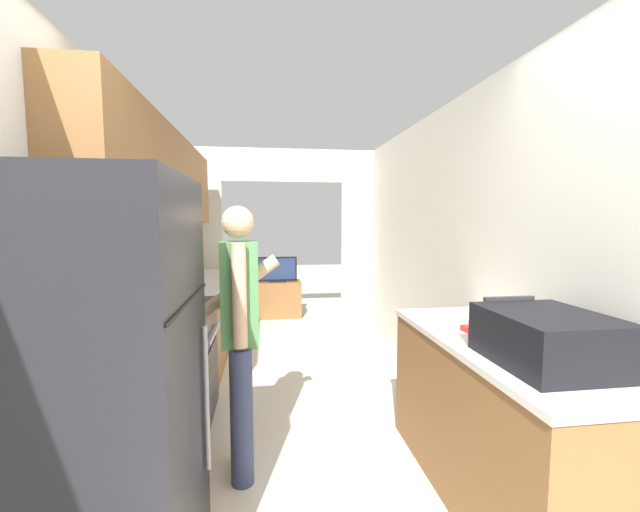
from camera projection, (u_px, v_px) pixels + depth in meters
wall_left at (131, 219)px, 2.89m from camera, size 0.38×6.88×2.50m
wall_right at (481, 257)px, 2.87m from camera, size 0.06×6.88×2.50m
wall_far_with_doorway at (283, 225)px, 5.51m from camera, size 2.97×0.06×2.50m
counter_left at (187, 335)px, 3.67m from camera, size 0.62×3.28×0.88m
counter_right at (496, 419)px, 2.13m from camera, size 0.62×1.56×0.88m
refrigerator at (90, 400)px, 1.48m from camera, size 0.77×0.76×1.69m
range_oven at (169, 363)px, 2.95m from camera, size 0.66×0.72×1.02m
person at (240, 335)px, 2.28m from camera, size 0.52×0.39×1.60m
suitcase at (546, 338)px, 1.74m from camera, size 0.45×0.56×0.25m
book_stack at (492, 329)px, 2.18m from camera, size 0.25×0.27×0.07m
tv_cabinet at (277, 299)px, 6.16m from camera, size 0.73×0.42×0.56m
television at (277, 270)px, 6.07m from camera, size 0.61×0.16×0.39m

